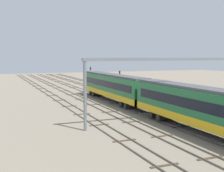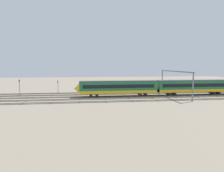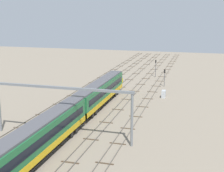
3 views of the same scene
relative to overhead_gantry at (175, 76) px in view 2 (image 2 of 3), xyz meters
The scene contains 10 objects.
ground_plane 17.17m from the overhead_gantry, ahead, with size 193.21×193.21×0.00m, color gray.
track_near_foreground 19.15m from the overhead_gantry, 28.07° to the right, with size 177.21×2.40×0.16m.
track_second_near 17.67m from the overhead_gantry, 15.10° to the right, with size 177.21×2.40×0.16m.
track_with_train 17.14m from the overhead_gantry, ahead, with size 177.21×2.40×0.16m.
track_second_far 17.63m from the overhead_gantry, 14.43° to the left, with size 177.21×2.40×0.16m.
track_far_background 19.06m from the overhead_gantry, 27.51° to the left, with size 177.21×2.40×0.16m.
overhead_gantry is the anchor object (origin of this frame).
signal_light_trackside_approach 39.96m from the overhead_gantry, 15.38° to the right, with size 0.31×0.32×4.40m.
signal_light_trackside_departure 50.46m from the overhead_gantry, ahead, with size 0.31×0.32×5.07m.
relay_cabinet 30.31m from the overhead_gantry, 23.15° to the right, with size 1.50×0.82×1.66m.
Camera 2 is at (11.57, 57.48, 9.75)m, focal length 30.18 mm.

